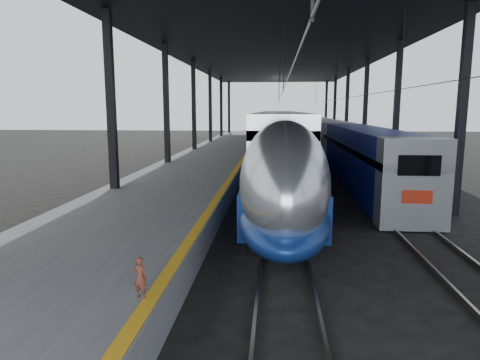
# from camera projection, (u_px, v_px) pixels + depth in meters

# --- Properties ---
(ground) EXTENTS (160.00, 160.00, 0.00)m
(ground) POSITION_uv_depth(u_px,v_px,m) (226.00, 245.00, 14.84)
(ground) COLOR black
(ground) RESTS_ON ground
(platform) EXTENTS (6.00, 80.00, 1.00)m
(platform) POSITION_uv_depth(u_px,v_px,m) (211.00, 161.00, 34.70)
(platform) COLOR #4C4C4F
(platform) RESTS_ON ground
(yellow_strip) EXTENTS (0.30, 80.00, 0.01)m
(yellow_strip) POSITION_uv_depth(u_px,v_px,m) (245.00, 155.00, 34.39)
(yellow_strip) COLOR #C98B12
(yellow_strip) RESTS_ON platform
(rails) EXTENTS (6.52, 80.00, 0.16)m
(rails) POSITION_uv_depth(u_px,v_px,m) (310.00, 167.00, 34.12)
(rails) COLOR slate
(rails) RESTS_ON ground
(canopy) EXTENTS (18.00, 75.00, 9.47)m
(canopy) POSITION_uv_depth(u_px,v_px,m) (279.00, 51.00, 32.86)
(canopy) COLOR black
(canopy) RESTS_ON ground
(tgv_train) EXTENTS (3.11, 65.20, 4.45)m
(tgv_train) POSITION_uv_depth(u_px,v_px,m) (279.00, 136.00, 41.69)
(tgv_train) COLOR silver
(tgv_train) RESTS_ON ground
(second_train) EXTENTS (2.60, 56.05, 3.58)m
(second_train) POSITION_uv_depth(u_px,v_px,m) (329.00, 138.00, 42.76)
(second_train) COLOR navy
(second_train) RESTS_ON ground
(child) EXTENTS (0.35, 0.28, 0.83)m
(child) POSITION_uv_depth(u_px,v_px,m) (140.00, 277.00, 8.33)
(child) COLOR #55271C
(child) RESTS_ON platform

